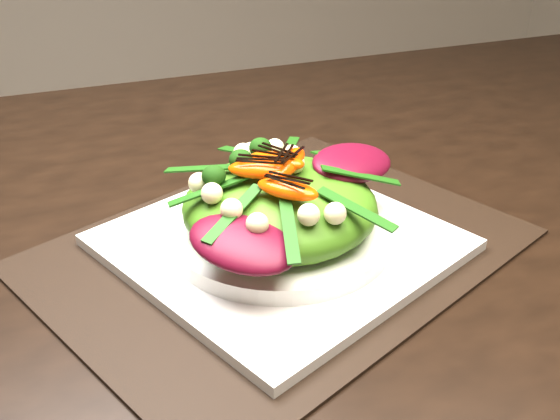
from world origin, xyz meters
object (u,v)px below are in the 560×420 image
object	(u,v)px
dining_table	(325,196)
placemat	(280,248)
orange_segment	(267,157)
plate_base	(280,242)
lettuce_mound	(280,206)
salad_bowl	(280,230)

from	to	relation	value
dining_table	placemat	world-z (taller)	dining_table
dining_table	orange_segment	xyz separation A→B (m)	(-0.10, -0.09, 0.11)
plate_base	placemat	bearing A→B (deg)	0.00
plate_base	lettuce_mound	xyz separation A→B (m)	(0.00, 0.00, 0.04)
salad_bowl	lettuce_mound	distance (m)	0.03
dining_table	lettuce_mound	xyz separation A→B (m)	(-0.10, -0.12, 0.07)
lettuce_mound	salad_bowl	bearing A→B (deg)	0.00
lettuce_mound	orange_segment	xyz separation A→B (m)	(-0.00, 0.03, 0.04)
dining_table	salad_bowl	world-z (taller)	dining_table
placemat	orange_segment	distance (m)	0.09
placemat	salad_bowl	xyz separation A→B (m)	(0.00, 0.00, 0.02)
placemat	plate_base	bearing A→B (deg)	0.00
placemat	orange_segment	size ratio (longest dim) A/B	7.56
placemat	plate_base	xyz separation A→B (m)	(0.00, 0.00, 0.01)
dining_table	placemat	size ratio (longest dim) A/B	3.58
plate_base	salad_bowl	xyz separation A→B (m)	(0.00, 0.00, 0.01)
lettuce_mound	orange_segment	distance (m)	0.05
dining_table	orange_segment	bearing A→B (deg)	-139.13
placemat	orange_segment	bearing A→B (deg)	91.94
dining_table	salad_bowl	size ratio (longest dim) A/B	7.26
placemat	plate_base	size ratio (longest dim) A/B	1.55
salad_bowl	lettuce_mound	size ratio (longest dim) A/B	1.17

